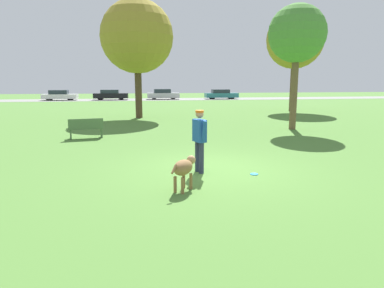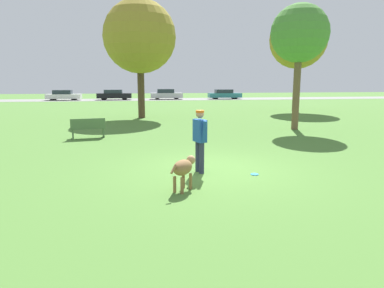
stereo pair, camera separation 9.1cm
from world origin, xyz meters
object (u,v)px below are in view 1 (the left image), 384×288
Objects in this scene: tree_far_right at (295,40)px; park_bench at (86,128)px; dog at (184,168)px; tree_mid_center at (137,37)px; parked_car_teal at (221,94)px; parked_car_silver at (163,94)px; parked_car_white at (60,95)px; person at (199,136)px; frisbee at (254,174)px; parked_car_black at (111,95)px; tree_near_right at (297,35)px.

tree_far_right is 5.32× the size of park_bench.
dog is 16.17m from tree_mid_center.
dog is at bearing -104.32° from parked_car_teal.
parked_car_silver is (2.91, 38.46, 0.15)m from dog.
tree_far_right is at bearing -152.30° from park_bench.
dog is 0.11× the size of tree_mid_center.
parked_car_white is 31.56m from park_bench.
tree_far_right is at bearing -86.48° from parked_car_teal.
tree_mid_center is 5.14× the size of park_bench.
tree_far_right is 1.83× the size of parked_car_silver.
person is 1.62m from dog.
frisbee is 0.05× the size of parked_car_teal.
person is 1.96× the size of dog.
parked_car_teal is 3.06× the size of park_bench.
person reaches higher than frisbee.
parked_car_teal is (7.82, -0.38, -0.03)m from parked_car_silver.
parked_car_black reaches higher than parked_car_white.
frisbee is (1.35, -0.45, -0.95)m from person.
tree_far_right reaches higher than parked_car_white.
tree_mid_center is 12.50m from tree_far_right.
tree_far_right is 1.83× the size of parked_car_white.
frisbee is 10.20m from tree_near_right.
parked_car_silver is at bearing 178.61° from parked_car_teal.
tree_far_right is at bearing -42.78° from parked_car_white.
parked_car_teal is at bearing 63.21° from tree_mid_center.
tree_mid_center reaches higher than parked_car_silver.
tree_near_right is (6.15, 7.31, 3.59)m from person.
parked_car_white is at bearing 137.41° from tree_far_right.
parked_car_teal is at bearing 147.68° from person.
dog is at bearing -127.79° from tree_near_right.
parked_car_silver is (2.30, 37.04, -0.31)m from person.
dog is 38.57m from parked_car_silver.
dog is at bearing -93.09° from parked_car_silver.
person is 0.21× the size of tree_far_right.
dog is at bearing -87.51° from tree_mid_center.
person is 36.98m from parked_car_black.
tree_far_right is at bearing 14.10° from tree_mid_center.
parked_car_white is 20.81m from parked_car_teal.
parked_car_teal is (14.55, -0.05, -0.03)m from parked_car_black.
tree_far_right is at bearing 5.87° from dog.
parked_car_black is 0.98× the size of parked_car_teal.
person is 0.38× the size of parked_car_black.
parked_car_silver is at bearing 113.19° from tree_far_right.
tree_near_right reaches higher than dog.
parked_car_teal is (20.81, -0.24, 0.00)m from parked_car_white.
parked_car_black is at bearing -97.99° from park_bench.
tree_far_right is 25.30m from parked_car_black.
parked_car_white is (-10.69, 36.89, -0.34)m from person.
parked_car_black reaches higher than dog.
tree_near_right is 31.49m from parked_car_black.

